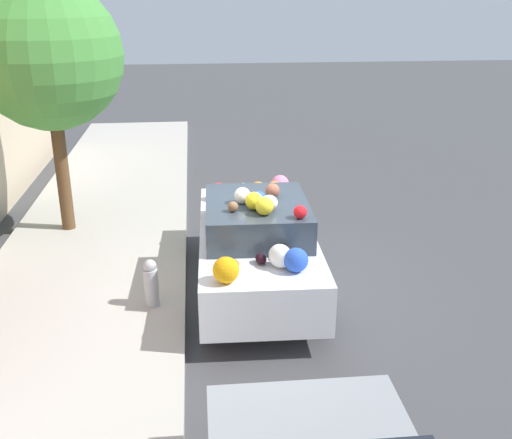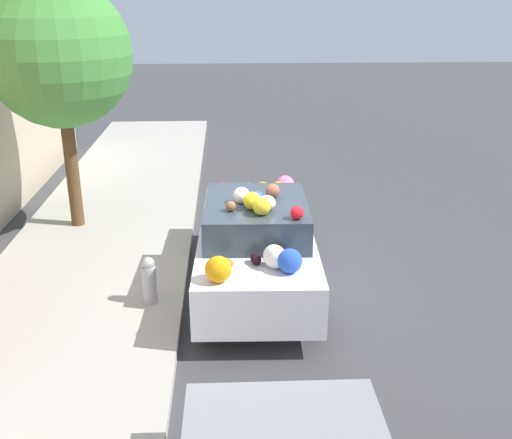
{
  "view_description": "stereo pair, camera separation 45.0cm",
  "coord_description": "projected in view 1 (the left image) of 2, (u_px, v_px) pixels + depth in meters",
  "views": [
    {
      "loc": [
        -8.25,
        0.88,
        4.36
      ],
      "look_at": [
        0.0,
        0.01,
        1.15
      ],
      "focal_mm": 42.0,
      "sensor_mm": 36.0,
      "label": 1
    },
    {
      "loc": [
        -8.29,
        0.43,
        4.36
      ],
      "look_at": [
        0.0,
        0.01,
        1.15
      ],
      "focal_mm": 42.0,
      "sensor_mm": 36.0,
      "label": 2
    }
  ],
  "objects": [
    {
      "name": "ground_plane",
      "position": [
        257.0,
        288.0,
        9.31
      ],
      "size": [
        60.0,
        60.0,
        0.0
      ],
      "primitive_type": "plane",
      "color": "#424244"
    },
    {
      "name": "sidewalk_curb",
      "position": [
        79.0,
        293.0,
        9.02
      ],
      "size": [
        24.0,
        3.2,
        0.15
      ],
      "color": "#B2ADA3",
      "rests_on": "ground"
    },
    {
      "name": "street_tree",
      "position": [
        48.0,
        56.0,
        10.14
      ],
      "size": [
        2.54,
        2.54,
        4.43
      ],
      "color": "brown",
      "rests_on": "sidewalk_curb"
    },
    {
      "name": "fire_hydrant",
      "position": [
        151.0,
        283.0,
        8.42
      ],
      "size": [
        0.2,
        0.2,
        0.7
      ],
      "color": "#B2B2B7",
      "rests_on": "sidewalk_curb"
    },
    {
      "name": "art_car",
      "position": [
        256.0,
        243.0,
        9.0
      ],
      "size": [
        4.01,
        1.8,
        1.74
      ],
      "rotation": [
        0.0,
        0.0,
        -0.03
      ],
      "color": "silver",
      "rests_on": "ground"
    }
  ]
}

